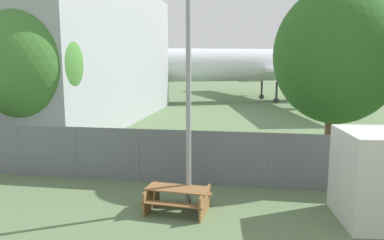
{
  "coord_description": "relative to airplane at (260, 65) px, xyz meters",
  "views": [
    {
      "loc": [
        1.82,
        -2.78,
        4.67
      ],
      "look_at": [
        -0.89,
        13.75,
        2.0
      ],
      "focal_mm": 35.0,
      "sensor_mm": 36.0,
      "label": 1
    }
  ],
  "objects": [
    {
      "name": "perimeter_fence",
      "position": [
        -2.48,
        -30.32,
        -3.07
      ],
      "size": [
        56.07,
        0.07,
        2.09
      ],
      "color": "slate",
      "rests_on": "ground"
    },
    {
      "name": "airplane",
      "position": [
        0.0,
        0.0,
        0.0
      ],
      "size": [
        39.6,
        32.55,
        11.41
      ],
      "rotation": [
        0.0,
        0.0,
        -2.78
      ],
      "color": "silver",
      "rests_on": "ground"
    },
    {
      "name": "picnic_bench_near_cabin",
      "position": [
        -2.9,
        -32.94,
        -3.64
      ],
      "size": [
        2.06,
        1.57,
        0.76
      ],
      "rotation": [
        0.0,
        0.0,
        -0.09
      ],
      "color": "brown",
      "rests_on": "ground"
    },
    {
      "name": "tree_near_hangar",
      "position": [
        -11.85,
        -26.36,
        0.35
      ],
      "size": [
        5.26,
        5.26,
        7.38
      ],
      "color": "brown",
      "rests_on": "ground"
    },
    {
      "name": "tree_left_of_cabin",
      "position": [
        2.87,
        -26.69,
        0.77
      ],
      "size": [
        5.43,
        5.43,
        7.89
      ],
      "color": "brown",
      "rests_on": "ground"
    },
    {
      "name": "light_mast",
      "position": [
        -2.62,
        -32.57,
        0.97
      ],
      "size": [
        0.44,
        0.44,
        8.42
      ],
      "color": "#99999E",
      "rests_on": "ground"
    }
  ]
}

